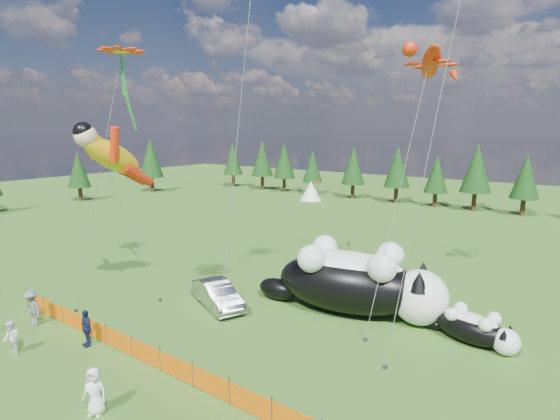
# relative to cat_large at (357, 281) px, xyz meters

# --- Properties ---
(ground) EXTENTS (160.00, 160.00, 0.00)m
(ground) POSITION_rel_cat_large_xyz_m (-5.15, -7.49, -1.91)
(ground) COLOR #13370A
(ground) RESTS_ON ground
(safety_fence) EXTENTS (22.06, 0.06, 1.10)m
(safety_fence) POSITION_rel_cat_large_xyz_m (-5.15, -10.49, -1.40)
(safety_fence) COLOR #262626
(safety_fence) RESTS_ON ground
(tree_line) EXTENTS (90.00, 4.00, 8.00)m
(tree_line) POSITION_rel_cat_large_xyz_m (-5.15, 37.51, 2.09)
(tree_line) COLOR black
(tree_line) RESTS_ON ground
(festival_tents) EXTENTS (50.00, 3.20, 2.80)m
(festival_tents) POSITION_rel_cat_large_xyz_m (5.85, 32.51, -0.51)
(festival_tents) COLOR white
(festival_tents) RESTS_ON ground
(cat_large) EXTENTS (11.03, 5.50, 4.02)m
(cat_large) POSITION_rel_cat_large_xyz_m (0.00, 0.00, 0.00)
(cat_large) COLOR black
(cat_large) RESTS_ON ground
(cat_small) EXTENTS (4.64, 2.27, 1.69)m
(cat_small) POSITION_rel_cat_large_xyz_m (6.28, 0.03, -1.11)
(cat_small) COLOR black
(cat_small) RESTS_ON ground
(car) EXTENTS (4.81, 3.28, 1.50)m
(car) POSITION_rel_cat_large_xyz_m (-7.02, -3.97, -1.16)
(car) COLOR #A1A2A6
(car) RESTS_ON ground
(spectator_b) EXTENTS (0.87, 0.62, 1.64)m
(spectator_b) POSITION_rel_cat_large_xyz_m (-10.81, -13.59, -1.09)
(spectator_b) COLOR white
(spectator_b) RESTS_ON ground
(spectator_c) EXTENTS (1.15, 0.73, 1.82)m
(spectator_c) POSITION_rel_cat_large_xyz_m (-8.82, -11.09, -1.00)
(spectator_c) COLOR #161B3E
(spectator_c) RESTS_ON ground
(spectator_d) EXTENTS (1.34, 0.80, 1.98)m
(spectator_d) POSITION_rel_cat_large_xyz_m (-13.18, -11.56, -0.92)
(spectator_d) COLOR #5B5C61
(spectator_d) RESTS_ON ground
(spectator_e) EXTENTS (1.06, 0.92, 1.82)m
(spectator_e) POSITION_rel_cat_large_xyz_m (-3.75, -13.76, -1.00)
(spectator_e) COLOR white
(spectator_e) RESTS_ON ground
(superhero_kite) EXTENTS (5.06, 5.39, 11.02)m
(superhero_kite) POSITION_rel_cat_large_xyz_m (-11.94, -6.95, 6.85)
(superhero_kite) COLOR #DAA40B
(superhero_kite) RESTS_ON ground
(gecko_kite) EXTENTS (4.52, 10.03, 15.70)m
(gecko_kite) POSITION_rel_cat_large_xyz_m (2.09, 4.11, 12.03)
(gecko_kite) COLOR red
(gecko_kite) RESTS_ON ground
(flower_kite) EXTENTS (3.05, 4.92, 14.85)m
(flower_kite) POSITION_rel_cat_large_xyz_m (-11.98, -5.97, 12.49)
(flower_kite) COLOR red
(flower_kite) RESTS_ON ground
(diamond_kite_a) EXTENTS (2.18, 5.93, 19.91)m
(diamond_kite_a) POSITION_rel_cat_large_xyz_m (-7.25, -0.34, 15.75)
(diamond_kite_a) COLOR #0C3DC1
(diamond_kite_a) RESTS_ON ground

